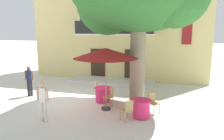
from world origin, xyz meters
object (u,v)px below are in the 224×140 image
(cafe_umbrella, at_px, (106,53))
(pedestrian_mid_plaza, at_px, (29,79))
(cafe_chair_middle_0, at_px, (128,109))
(cafe_chair_middle_1, at_px, (153,102))
(cafe_table_near_tree, at_px, (103,94))
(cafe_chair_near_tree_0, at_px, (110,96))
(cafe_table_middle, at_px, (141,108))
(cafe_chair_near_tree_1, at_px, (98,88))
(pedestrian_near_entrance, at_px, (43,99))

(cafe_umbrella, xyz_separation_m, pedestrian_mid_plaza, (-4.71, 0.86, -1.65))
(cafe_chair_middle_0, xyz_separation_m, cafe_umbrella, (-1.23, 1.07, 2.08))
(cafe_chair_middle_1, xyz_separation_m, pedestrian_mid_plaza, (-6.84, 0.72, 0.43))
(cafe_table_near_tree, xyz_separation_m, cafe_chair_middle_1, (2.61, -0.86, 0.14))
(cafe_chair_near_tree_0, bearing_deg, cafe_table_middle, -29.52)
(cafe_chair_middle_0, distance_m, cafe_umbrella, 2.64)
(cafe_chair_near_tree_0, relative_size, pedestrian_mid_plaza, 0.54)
(cafe_chair_middle_0, bearing_deg, pedestrian_mid_plaza, 162.00)
(cafe_chair_near_tree_1, xyz_separation_m, pedestrian_mid_plaza, (-3.76, -0.73, 0.43))
(cafe_table_middle, height_order, cafe_chair_middle_1, cafe_chair_middle_1)
(cafe_chair_near_tree_0, height_order, cafe_chair_near_tree_1, same)
(cafe_chair_middle_1, distance_m, pedestrian_near_entrance, 4.65)
(cafe_table_near_tree, xyz_separation_m, pedestrian_near_entrance, (-1.52, -2.96, 0.54))
(cafe_chair_near_tree_1, height_order, cafe_table_middle, cafe_chair_near_tree_1)
(cafe_table_middle, height_order, cafe_umbrella, cafe_umbrella)
(cafe_chair_middle_0, relative_size, cafe_chair_middle_1, 1.00)
(cafe_chair_near_tree_1, distance_m, cafe_chair_middle_0, 3.44)
(cafe_chair_middle_0, xyz_separation_m, cafe_chair_middle_1, (0.90, 1.21, 0.00))
(cafe_table_middle, distance_m, pedestrian_mid_plaza, 6.56)
(cafe_table_middle, bearing_deg, pedestrian_mid_plaza, 168.26)
(cafe_chair_near_tree_0, xyz_separation_m, pedestrian_mid_plaza, (-4.75, 0.40, 0.43))
(cafe_chair_near_tree_0, distance_m, pedestrian_near_entrance, 3.19)
(cafe_chair_middle_1, bearing_deg, cafe_chair_near_tree_0, 171.28)
(pedestrian_near_entrance, bearing_deg, cafe_chair_middle_1, 26.95)
(cafe_table_near_tree, distance_m, cafe_chair_middle_1, 2.75)
(cafe_chair_near_tree_1, distance_m, cafe_umbrella, 2.79)
(cafe_chair_near_tree_1, relative_size, cafe_chair_middle_1, 1.00)
(cafe_chair_near_tree_0, xyz_separation_m, pedestrian_near_entrance, (-2.04, -2.42, 0.40))
(cafe_table_near_tree, distance_m, pedestrian_mid_plaza, 4.27)
(cafe_table_middle, distance_m, cafe_umbrella, 2.82)
(cafe_table_near_tree, bearing_deg, cafe_table_middle, -34.26)
(pedestrian_near_entrance, bearing_deg, cafe_chair_near_tree_1, 73.54)
(cafe_chair_near_tree_0, bearing_deg, cafe_table_near_tree, 133.81)
(cafe_table_near_tree, xyz_separation_m, cafe_umbrella, (0.48, -1.00, 2.22))
(cafe_table_middle, relative_size, pedestrian_mid_plaza, 0.51)
(cafe_chair_middle_0, height_order, pedestrian_near_entrance, pedestrian_near_entrance)
(cafe_chair_middle_0, distance_m, cafe_chair_middle_1, 1.51)
(cafe_chair_near_tree_0, height_order, pedestrian_near_entrance, pedestrian_near_entrance)
(pedestrian_mid_plaza, bearing_deg, cafe_chair_middle_0, -18.00)
(cafe_chair_middle_0, bearing_deg, pedestrian_near_entrance, -164.64)
(cafe_chair_middle_0, bearing_deg, cafe_chair_near_tree_0, 127.78)
(cafe_table_near_tree, bearing_deg, cafe_chair_near_tree_1, 128.76)
(cafe_table_middle, bearing_deg, cafe_umbrella, 164.28)
(cafe_table_near_tree, relative_size, cafe_table_middle, 1.00)
(cafe_chair_middle_0, bearing_deg, cafe_chair_middle_1, 53.43)
(cafe_table_near_tree, bearing_deg, cafe_chair_middle_1, -18.33)
(cafe_table_near_tree, height_order, pedestrian_near_entrance, pedestrian_near_entrance)
(cafe_chair_near_tree_1, xyz_separation_m, cafe_umbrella, (0.95, -1.59, 2.08))
(cafe_chair_middle_0, xyz_separation_m, pedestrian_near_entrance, (-3.23, -0.89, 0.40))
(pedestrian_near_entrance, bearing_deg, cafe_chair_near_tree_0, 49.81)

